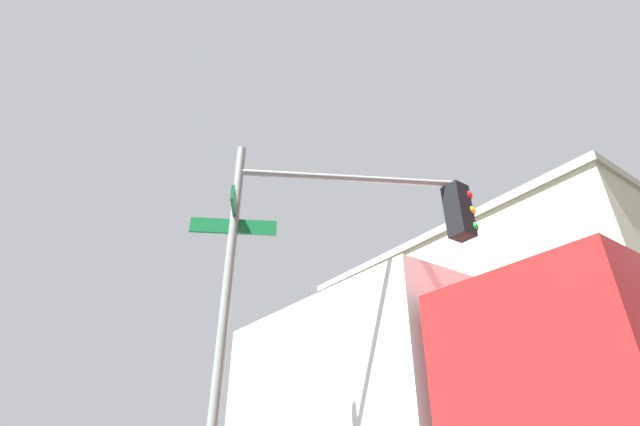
% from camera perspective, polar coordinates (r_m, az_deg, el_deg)
% --- Properties ---
extents(traffic_signal_near, '(2.08, 3.39, 5.04)m').
position_cam_1_polar(traffic_signal_near, '(5.72, 3.52, -4.19)').
color(traffic_signal_near, slate).
rests_on(traffic_signal_near, ground_plane).
extents(building_stucco, '(18.92, 22.11, 11.55)m').
position_cam_1_polar(building_stucco, '(31.56, 28.33, -17.34)').
color(building_stucco, beige).
rests_on(building_stucco, ground_plane).
extents(box_truck_second, '(7.62, 2.59, 3.58)m').
position_cam_1_polar(box_truck_second, '(7.61, 9.94, -23.08)').
color(box_truck_second, '#B21919').
rests_on(box_truck_second, ground_plane).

